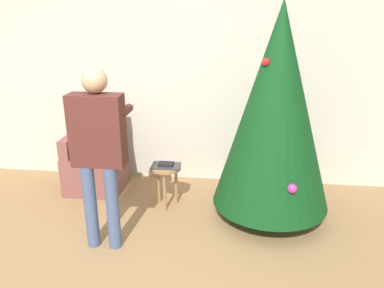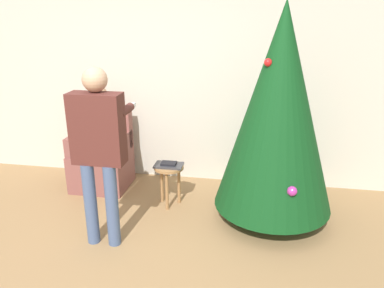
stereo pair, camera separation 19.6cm
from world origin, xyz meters
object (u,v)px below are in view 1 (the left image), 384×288
Objects in this scene: person_standing at (98,143)px; armchair at (96,161)px; christmas_tree at (276,109)px; person_seated at (93,135)px; side_stool at (166,175)px.

armchair is at bearing 113.38° from person_standing.
person_seated is (-2.12, 0.45, -0.50)m from christmas_tree.
armchair reaches higher than side_stool.
armchair is 1.44m from person_standing.
christmas_tree reaches higher than side_stool.
christmas_tree is 2.22m from person_seated.
person_standing is (0.51, -1.15, 0.31)m from person_seated.
christmas_tree is 1.75× the size of person_seated.
person_seated is at bearing 113.79° from person_standing.
side_stool is at bearing -19.89° from person_seated.
christmas_tree is 1.43m from side_stool.
armchair is 1.03m from side_stool.
person_standing is at bearing -156.64° from christmas_tree.
christmas_tree reaches higher than person_standing.
christmas_tree is at bearing -5.15° from side_stool.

